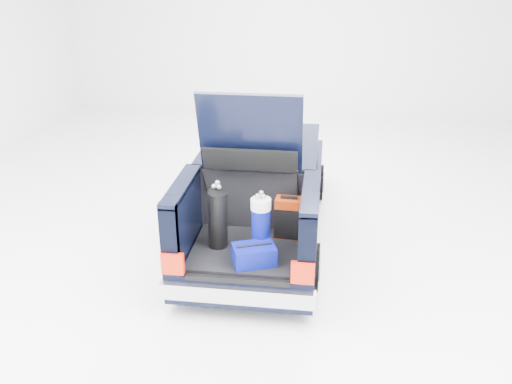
# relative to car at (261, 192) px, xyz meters

# --- Properties ---
(ground) EXTENTS (14.00, 14.00, 0.00)m
(ground) POSITION_rel_car_xyz_m (0.00, -0.11, -0.67)
(ground) COLOR white
(ground) RESTS_ON ground
(car) EXTENTS (1.87, 4.65, 2.47)m
(car) POSITION_rel_car_xyz_m (0.00, 0.00, 0.00)
(car) COLOR black
(car) RESTS_ON ground
(red_suitcase) EXTENTS (0.35, 0.24, 0.56)m
(red_suitcase) POSITION_rel_car_xyz_m (0.50, -1.21, 0.19)
(red_suitcase) COLOR maroon
(red_suitcase) RESTS_ON car
(black_golf_bag) EXTENTS (0.35, 0.41, 0.88)m
(black_golf_bag) POSITION_rel_car_xyz_m (-0.33, -1.62, 0.32)
(black_golf_bag) COLOR black
(black_golf_bag) RESTS_ON car
(blue_golf_bag) EXTENTS (0.29, 0.29, 0.81)m
(blue_golf_bag) POSITION_rel_car_xyz_m (0.20, -1.67, 0.30)
(blue_golf_bag) COLOR black
(blue_golf_bag) RESTS_ON car
(blue_duffel) EXTENTS (0.57, 0.47, 0.26)m
(blue_duffel) POSITION_rel_car_xyz_m (0.15, -1.94, 0.04)
(blue_duffel) COLOR #040863
(blue_duffel) RESTS_ON car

